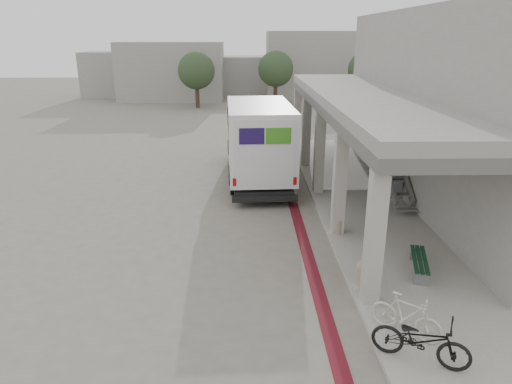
{
  "coord_description": "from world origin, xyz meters",
  "views": [
    {
      "loc": [
        -0.77,
        -12.75,
        6.0
      ],
      "look_at": [
        -0.47,
        0.12,
        1.6
      ],
      "focal_mm": 32.0,
      "sensor_mm": 36.0,
      "label": 1
    }
  ],
  "objects_px": {
    "bicycle_black": "(421,340)",
    "bicycle_cream": "(406,315)",
    "fedex_truck": "(258,138)",
    "utility_cabinet": "(396,182)",
    "bench": "(419,262)"
  },
  "relations": [
    {
      "from": "bicycle_black",
      "to": "bicycle_cream",
      "type": "distance_m",
      "value": 0.82
    },
    {
      "from": "fedex_truck",
      "to": "utility_cabinet",
      "type": "relative_size",
      "value": 7.28
    },
    {
      "from": "utility_cabinet",
      "to": "bicycle_black",
      "type": "xyz_separation_m",
      "value": [
        -2.5,
        -9.47,
        -0.08
      ]
    },
    {
      "from": "utility_cabinet",
      "to": "bicycle_black",
      "type": "relative_size",
      "value": 0.61
    },
    {
      "from": "fedex_truck",
      "to": "bicycle_cream",
      "type": "relative_size",
      "value": 5.3
    },
    {
      "from": "bench",
      "to": "utility_cabinet",
      "type": "bearing_deg",
      "value": 93.6
    },
    {
      "from": "utility_cabinet",
      "to": "bicycle_cream",
      "type": "xyz_separation_m",
      "value": [
        -2.5,
        -8.65,
        -0.1
      ]
    },
    {
      "from": "bicycle_black",
      "to": "utility_cabinet",
      "type": "bearing_deg",
      "value": 11.46
    },
    {
      "from": "utility_cabinet",
      "to": "fedex_truck",
      "type": "bearing_deg",
      "value": 164.02
    },
    {
      "from": "bench",
      "to": "bicycle_cream",
      "type": "distance_m",
      "value": 2.93
    },
    {
      "from": "fedex_truck",
      "to": "bicycle_cream",
      "type": "xyz_separation_m",
      "value": [
        2.75,
        -11.58,
        -1.24
      ]
    },
    {
      "from": "bench",
      "to": "utility_cabinet",
      "type": "distance_m",
      "value": 6.14
    },
    {
      "from": "bicycle_cream",
      "to": "bench",
      "type": "bearing_deg",
      "value": 14.21
    },
    {
      "from": "fedex_truck",
      "to": "bench",
      "type": "bearing_deg",
      "value": -68.37
    },
    {
      "from": "utility_cabinet",
      "to": "bicycle_black",
      "type": "height_order",
      "value": "utility_cabinet"
    }
  ]
}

